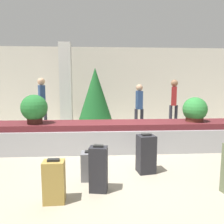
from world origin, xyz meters
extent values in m
plane|color=#9E937F|center=(0.00, 0.00, 0.00)|extent=(18.00, 18.00, 0.00)
cube|color=beige|center=(0.00, 5.80, 1.60)|extent=(18.00, 0.06, 3.20)
cube|color=#9E9EA3|center=(0.00, 1.22, 0.27)|extent=(6.96, 0.98, 0.54)
cube|color=#5B1E23|center=(0.00, 1.22, 0.61)|extent=(6.68, 0.82, 0.14)
cube|color=silver|center=(-1.62, 4.82, 1.60)|extent=(0.45, 0.45, 3.20)
cube|color=#232328|center=(0.53, -0.25, 0.35)|extent=(0.34, 0.32, 0.69)
cube|color=black|center=(0.53, -0.25, 0.71)|extent=(0.18, 0.12, 0.03)
cube|color=#232328|center=(-0.33, -0.90, 0.34)|extent=(0.29, 0.24, 0.69)
cube|color=black|center=(-0.33, -0.90, 0.70)|extent=(0.15, 0.09, 0.03)
cube|color=slate|center=(-0.48, -0.50, 0.24)|extent=(0.28, 0.26, 0.47)
cube|color=black|center=(-0.48, -0.50, 0.49)|extent=(0.15, 0.09, 0.03)
cube|color=#A3843D|center=(-0.94, -1.18, 0.29)|extent=(0.29, 0.22, 0.58)
cube|color=black|center=(-0.94, -1.18, 0.60)|extent=(0.16, 0.08, 0.03)
cylinder|color=#4C2319|center=(2.06, 1.20, 0.75)|extent=(0.42, 0.42, 0.14)
sphere|color=#2D7F38|center=(2.06, 1.20, 0.99)|extent=(0.60, 0.60, 0.60)
cylinder|color=#381914|center=(-1.83, 1.13, 0.78)|extent=(0.35, 0.35, 0.21)
sphere|color=#236B2D|center=(-1.83, 1.13, 1.06)|extent=(0.61, 0.61, 0.61)
cylinder|color=#282833|center=(0.95, 3.25, 0.38)|extent=(0.11, 0.11, 0.76)
cylinder|color=#282833|center=(1.15, 3.25, 0.38)|extent=(0.11, 0.11, 0.76)
cube|color=navy|center=(1.05, 3.25, 1.07)|extent=(0.20, 0.33, 0.61)
sphere|color=tan|center=(1.05, 3.25, 1.48)|extent=(0.22, 0.22, 0.22)
cylinder|color=#282833|center=(-2.41, 3.75, 0.44)|extent=(0.11, 0.11, 0.87)
cylinder|color=#282833|center=(-2.21, 3.75, 0.44)|extent=(0.11, 0.11, 0.87)
cube|color=navy|center=(-2.31, 3.75, 1.22)|extent=(0.30, 0.37, 0.69)
sphere|color=tan|center=(-2.31, 3.75, 1.69)|extent=(0.25, 0.25, 0.25)
cylinder|color=#282833|center=(2.27, 3.62, 0.42)|extent=(0.11, 0.11, 0.84)
cylinder|color=#282833|center=(2.47, 3.62, 0.42)|extent=(0.11, 0.11, 0.84)
cube|color=maroon|center=(2.37, 3.62, 1.18)|extent=(0.27, 0.36, 0.67)
sphere|color=#936B4C|center=(2.37, 3.62, 1.63)|extent=(0.25, 0.25, 0.25)
cylinder|color=#4C331E|center=(-0.44, 3.42, 0.09)|extent=(0.16, 0.16, 0.18)
cone|color=#195623|center=(-0.44, 3.42, 1.16)|extent=(1.27, 1.27, 1.97)
camera|label=1|loc=(-0.33, -4.04, 1.62)|focal=35.00mm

